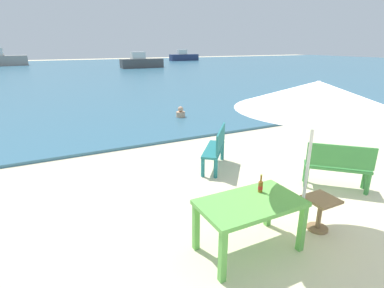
% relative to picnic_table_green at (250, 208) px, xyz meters
% --- Properties ---
extents(ground_plane, '(120.00, 120.00, 0.00)m').
position_rel_picnic_table_green_xyz_m(ground_plane, '(1.21, -0.08, -0.65)').
color(ground_plane, beige).
extents(sea_water, '(120.00, 50.00, 0.08)m').
position_rel_picnic_table_green_xyz_m(sea_water, '(1.21, 29.92, -0.61)').
color(sea_water, '#386B84').
rests_on(sea_water, ground_plane).
extents(picnic_table_green, '(1.40, 0.80, 0.76)m').
position_rel_picnic_table_green_xyz_m(picnic_table_green, '(0.00, 0.00, 0.00)').
color(picnic_table_green, '#60B24C').
rests_on(picnic_table_green, ground_plane).
extents(beer_bottle_amber, '(0.07, 0.07, 0.26)m').
position_rel_picnic_table_green_xyz_m(beer_bottle_amber, '(0.28, 0.15, 0.20)').
color(beer_bottle_amber, brown).
rests_on(beer_bottle_amber, picnic_table_green).
extents(patio_umbrella, '(2.10, 2.10, 2.30)m').
position_rel_picnic_table_green_xyz_m(patio_umbrella, '(0.87, -0.10, 1.47)').
color(patio_umbrella, silver).
rests_on(patio_umbrella, ground_plane).
extents(side_table_wood, '(0.44, 0.44, 0.54)m').
position_rel_picnic_table_green_xyz_m(side_table_wood, '(1.27, -0.10, -0.30)').
color(side_table_wood, olive).
rests_on(side_table_wood, ground_plane).
extents(bench_teal_center, '(1.04, 1.15, 0.95)m').
position_rel_picnic_table_green_xyz_m(bench_teal_center, '(1.12, 2.70, -0.11)').
color(bench_teal_center, '#237275').
rests_on(bench_teal_center, ground_plane).
extents(bench_green_left, '(1.12, 1.09, 0.95)m').
position_rel_picnic_table_green_xyz_m(bench_green_left, '(2.66, 0.71, -0.11)').
color(bench_green_left, '#3D8C42').
rests_on(bench_green_left, ground_plane).
extents(swimmer_person, '(0.34, 0.34, 0.41)m').
position_rel_picnic_table_green_xyz_m(swimmer_person, '(2.41, 7.42, -0.41)').
color(swimmer_person, tan).
rests_on(swimmer_person, sea_water).
extents(boat_fishing_trawler, '(4.87, 1.33, 1.77)m').
position_rel_picnic_table_green_xyz_m(boat_fishing_trawler, '(20.19, 44.57, 0.07)').
color(boat_fishing_trawler, navy).
rests_on(boat_fishing_trawler, sea_water).
extents(boat_cargo_ship, '(6.14, 1.67, 2.23)m').
position_rel_picnic_table_green_xyz_m(boat_cargo_ship, '(-6.22, 43.67, 0.23)').
color(boat_cargo_ship, gray).
rests_on(boat_cargo_ship, sea_water).
extents(boat_tanker, '(4.94, 1.35, 1.79)m').
position_rel_picnic_table_green_xyz_m(boat_tanker, '(8.84, 32.23, 0.08)').
color(boat_tanker, '#4C4C4C').
rests_on(boat_tanker, sea_water).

